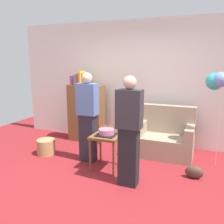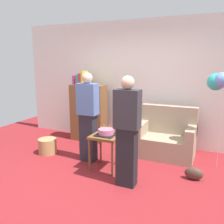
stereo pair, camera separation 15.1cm
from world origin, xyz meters
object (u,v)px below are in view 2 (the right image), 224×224
object	(u,v)px
person_blowing_candles	(88,117)
wicker_basket	(48,146)
balloon_bunch	(218,81)
side_table	(106,140)
birthday_cake	(106,132)
person_holding_cake	(127,131)
bookshelf	(88,111)
couch	(166,139)
handbag	(194,174)

from	to	relation	value
person_blowing_candles	wicker_basket	xyz separation A→B (m)	(-0.93, -0.04, -0.68)
balloon_bunch	side_table	bearing A→B (deg)	-153.33
birthday_cake	person_holding_cake	size ratio (longest dim) A/B	0.20
bookshelf	birthday_cake	size ratio (longest dim) A/B	5.02
couch	person_blowing_candles	distance (m)	1.59
side_table	wicker_basket	xyz separation A→B (m)	(-1.38, 0.15, -0.36)
person_blowing_candles	birthday_cake	bearing A→B (deg)	-35.77
birthday_cake	person_blowing_candles	bearing A→B (deg)	157.65
bookshelf	side_table	distance (m)	1.62
wicker_basket	handbag	xyz separation A→B (m)	(2.81, 0.04, -0.05)
balloon_bunch	person_holding_cake	bearing A→B (deg)	-132.99
couch	bookshelf	bearing A→B (deg)	173.15
bookshelf	person_blowing_candles	size ratio (longest dim) A/B	0.99
couch	bookshelf	distance (m)	1.90
birthday_cake	balloon_bunch	world-z (taller)	balloon_bunch
balloon_bunch	person_blowing_candles	bearing A→B (deg)	-162.88
handbag	balloon_bunch	distance (m)	1.56
person_blowing_candles	balloon_bunch	world-z (taller)	balloon_bunch
bookshelf	side_table	world-z (taller)	bookshelf
birthday_cake	couch	bearing A→B (deg)	51.07
person_blowing_candles	person_holding_cake	distance (m)	1.13
wicker_basket	couch	bearing A→B (deg)	21.47
wicker_basket	person_blowing_candles	bearing A→B (deg)	2.34
wicker_basket	balloon_bunch	size ratio (longest dim) A/B	0.22
couch	wicker_basket	world-z (taller)	couch
bookshelf	person_holding_cake	distance (m)	2.25
couch	birthday_cake	xyz separation A→B (m)	(-0.81, -1.01, 0.31)
person_blowing_candles	side_table	bearing A→B (deg)	-35.77
couch	handbag	distance (m)	1.06
couch	balloon_bunch	size ratio (longest dim) A/B	0.67
bookshelf	person_holding_cake	world-z (taller)	person_holding_cake
couch	side_table	world-z (taller)	couch
person_holding_cake	handbag	size ratio (longest dim) A/B	5.82
bookshelf	birthday_cake	bearing A→B (deg)	-49.80
side_table	couch	bearing A→B (deg)	51.07
birthday_cake	balloon_bunch	size ratio (longest dim) A/B	0.19
bookshelf	wicker_basket	bearing A→B (deg)	-107.23
side_table	wicker_basket	bearing A→B (deg)	173.93
wicker_basket	balloon_bunch	xyz separation A→B (m)	(3.04, 0.69, 1.35)
couch	handbag	xyz separation A→B (m)	(0.62, -0.82, -0.24)
handbag	balloon_bunch	size ratio (longest dim) A/B	0.17
person_blowing_candles	balloon_bunch	xyz separation A→B (m)	(2.11, 0.65, 0.67)
handbag	balloon_bunch	world-z (taller)	balloon_bunch
bookshelf	balloon_bunch	distance (m)	2.85
side_table	birthday_cake	bearing A→B (deg)	47.19
side_table	birthday_cake	world-z (taller)	birthday_cake
side_table	person_blowing_candles	world-z (taller)	person_blowing_candles
bookshelf	person_blowing_candles	world-z (taller)	person_blowing_candles
side_table	handbag	distance (m)	1.50
bookshelf	balloon_bunch	xyz separation A→B (m)	(2.70, -0.40, 0.82)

